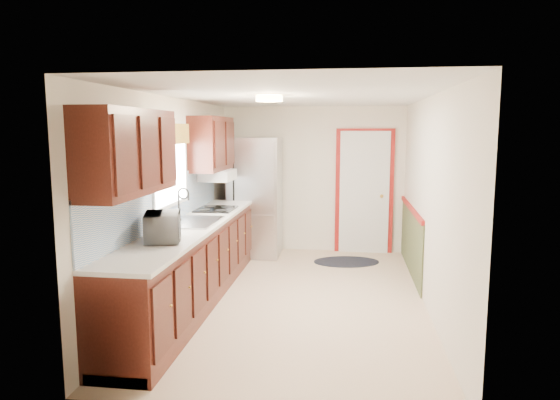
% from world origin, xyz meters
% --- Properties ---
extents(room_shell, '(3.20, 5.20, 2.52)m').
position_xyz_m(room_shell, '(0.00, 0.00, 1.20)').
color(room_shell, beige).
rests_on(room_shell, ground).
extents(kitchen_run, '(0.63, 4.00, 2.20)m').
position_xyz_m(kitchen_run, '(-1.24, -0.29, 0.81)').
color(kitchen_run, '#3B130D').
rests_on(kitchen_run, ground).
extents(back_wall_trim, '(1.12, 2.30, 2.08)m').
position_xyz_m(back_wall_trim, '(0.99, 2.21, 0.89)').
color(back_wall_trim, maroon).
rests_on(back_wall_trim, ground).
extents(ceiling_fixture, '(0.30, 0.30, 0.06)m').
position_xyz_m(ceiling_fixture, '(-0.30, -0.20, 2.36)').
color(ceiling_fixture, '#FFD88C').
rests_on(ceiling_fixture, room_shell).
extents(microwave, '(0.42, 0.56, 0.34)m').
position_xyz_m(microwave, '(-1.20, -1.18, 1.11)').
color(microwave, white).
rests_on(microwave, kitchen_run).
extents(refrigerator, '(0.80, 0.80, 1.90)m').
position_xyz_m(refrigerator, '(-0.89, 2.05, 0.95)').
color(refrigerator, '#B7B7BC').
rests_on(refrigerator, ground).
extents(rug, '(1.10, 0.81, 0.01)m').
position_xyz_m(rug, '(0.58, 1.77, 0.01)').
color(rug, black).
rests_on(rug, ground).
extents(cooktop, '(0.49, 0.59, 0.02)m').
position_xyz_m(cooktop, '(-1.19, 0.75, 0.95)').
color(cooktop, black).
rests_on(cooktop, kitchen_run).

